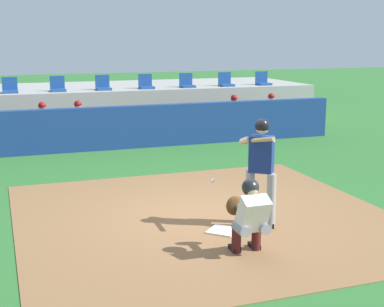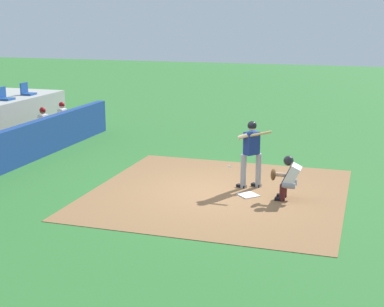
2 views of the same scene
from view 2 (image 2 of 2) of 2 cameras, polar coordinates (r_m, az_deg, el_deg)
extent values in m
plane|color=#2D6B2D|center=(14.61, 2.62, -4.01)|extent=(80.00, 80.00, 0.00)
cube|color=olive|center=(14.61, 2.62, -3.99)|extent=(6.40, 6.40, 0.01)
cube|color=white|center=(14.43, 5.70, -4.20)|extent=(0.62, 0.62, 0.02)
cylinder|color=#99999E|center=(14.91, 5.21, -1.84)|extent=(0.15, 0.15, 0.92)
cylinder|color=#99999E|center=(15.05, 6.72, -1.74)|extent=(0.15, 0.15, 0.92)
cube|color=navy|center=(14.79, 6.04, 1.05)|extent=(0.45, 0.42, 0.60)
sphere|color=beige|center=(14.71, 6.08, 2.68)|extent=(0.21, 0.21, 0.21)
sphere|color=black|center=(14.70, 6.09, 2.82)|extent=(0.24, 0.24, 0.24)
cylinder|color=beige|center=(14.60, 5.18, 1.74)|extent=(0.14, 0.26, 0.17)
cylinder|color=beige|center=(14.75, 5.64, 1.86)|extent=(0.48, 0.46, 0.18)
cylinder|color=tan|center=(14.58, 6.39, 1.89)|extent=(0.22, 0.84, 0.24)
cube|color=black|center=(15.06, 4.99, -3.32)|extent=(0.22, 0.29, 0.09)
cube|color=black|center=(15.19, 6.49, -3.21)|extent=(0.22, 0.29, 0.09)
cylinder|color=gray|center=(14.00, 9.74, -3.20)|extent=(0.16, 0.32, 0.16)
cylinder|color=#4C1919|center=(14.08, 9.10, -3.97)|extent=(0.14, 0.14, 0.42)
cube|color=black|center=(14.14, 8.83, -4.60)|extent=(0.11, 0.24, 0.08)
cylinder|color=gray|center=(14.30, 9.92, -2.84)|extent=(0.16, 0.32, 0.16)
cylinder|color=#4C1919|center=(14.38, 9.30, -3.59)|extent=(0.14, 0.14, 0.42)
cube|color=black|center=(14.44, 9.03, -4.22)|extent=(0.11, 0.24, 0.08)
cube|color=white|center=(14.08, 10.07, -2.17)|extent=(0.40, 0.44, 0.57)
cube|color=#2D2D33|center=(14.10, 9.59, -2.13)|extent=(0.38, 0.25, 0.45)
sphere|color=tan|center=(14.00, 9.80, -0.81)|extent=(0.21, 0.21, 0.21)
sphere|color=#232328|center=(14.00, 9.73, -0.72)|extent=(0.25, 0.25, 0.25)
cylinder|color=tan|center=(14.07, 9.14, -2.15)|extent=(0.10, 0.45, 0.10)
ellipsoid|color=brown|center=(14.07, 8.21, -2.12)|extent=(0.28, 0.12, 0.30)
sphere|color=white|center=(14.35, 3.82, -1.32)|extent=(0.07, 0.07, 0.07)
cube|color=navy|center=(17.23, -18.72, 0.09)|extent=(13.00, 0.30, 1.20)
cylinder|color=#939399|center=(20.64, -14.41, 2.25)|extent=(0.15, 0.40, 0.15)
cylinder|color=#939399|center=(20.59, -13.89, 1.50)|extent=(0.13, 0.13, 0.45)
cube|color=maroon|center=(20.61, -13.74, 0.99)|extent=(0.11, 0.24, 0.08)
cylinder|color=#939399|center=(20.86, -14.04, 2.39)|extent=(0.15, 0.40, 0.15)
cylinder|color=#939399|center=(20.81, -13.52, 1.65)|extent=(0.13, 0.13, 0.45)
cube|color=maroon|center=(20.82, -13.38, 1.14)|extent=(0.11, 0.24, 0.08)
cube|color=white|center=(20.82, -14.78, 3.08)|extent=(0.36, 0.22, 0.54)
sphere|color=brown|center=(20.75, -14.85, 4.14)|extent=(0.20, 0.20, 0.20)
sphere|color=maroon|center=(20.75, -14.85, 4.24)|extent=(0.22, 0.22, 0.22)
cylinder|color=brown|center=(20.60, -14.73, 2.66)|extent=(0.09, 0.41, 0.22)
cylinder|color=brown|center=(20.93, -14.15, 2.87)|extent=(0.09, 0.41, 0.22)
cylinder|color=#939399|center=(21.75, -12.59, 2.93)|extent=(0.15, 0.40, 0.15)
cylinder|color=#939399|center=(21.71, -12.09, 2.21)|extent=(0.13, 0.13, 0.45)
cube|color=maroon|center=(21.72, -11.95, 1.73)|extent=(0.11, 0.24, 0.08)
cylinder|color=#939399|center=(21.97, -12.25, 3.05)|extent=(0.15, 0.40, 0.15)
cylinder|color=#939399|center=(21.93, -11.76, 2.35)|extent=(0.13, 0.13, 0.45)
cube|color=maroon|center=(21.94, -11.62, 1.87)|extent=(0.11, 0.24, 0.08)
cube|color=white|center=(21.93, -12.95, 3.71)|extent=(0.36, 0.22, 0.54)
sphere|color=beige|center=(21.86, -13.01, 4.71)|extent=(0.20, 0.20, 0.20)
sphere|color=maroon|center=(21.86, -13.02, 4.82)|extent=(0.22, 0.22, 0.22)
cylinder|color=beige|center=(21.71, -12.89, 3.32)|extent=(0.09, 0.41, 0.22)
cylinder|color=beige|center=(22.05, -12.36, 3.51)|extent=(0.09, 0.41, 0.22)
cube|color=#1E478C|center=(22.15, -18.21, 5.25)|extent=(0.46, 0.46, 0.08)
cube|color=#1E478C|center=(22.24, -18.67, 5.87)|extent=(0.46, 0.06, 0.40)
cube|color=#1E478C|center=(23.33, -16.15, 5.79)|extent=(0.46, 0.46, 0.08)
cube|color=#1E478C|center=(23.41, -16.60, 6.38)|extent=(0.46, 0.06, 0.40)
camera|label=1|loc=(11.43, 43.80, 3.03)|focal=51.81mm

